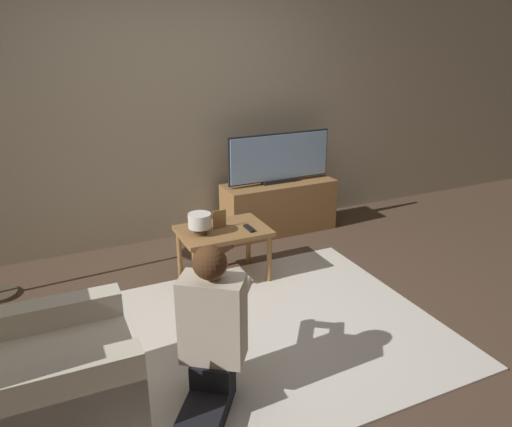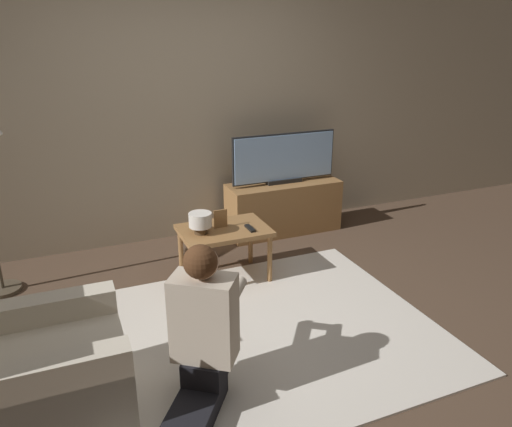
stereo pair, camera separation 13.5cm
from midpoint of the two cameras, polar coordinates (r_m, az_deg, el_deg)
name	(u,v)px [view 2 (the right image)]	position (r m, az deg, el deg)	size (l,w,h in m)	color
ground_plane	(260,334)	(3.50, 1.62, -13.61)	(10.00, 10.00, 0.00)	brown
wall_back	(178,104)	(4.77, -8.06, 12.32)	(10.00, 0.06, 2.60)	tan
rug	(260,333)	(3.50, 1.63, -13.50)	(2.37, 1.96, 0.02)	silver
tv_stand	(283,207)	(5.04, 3.92, 0.71)	(1.14, 0.39, 0.52)	olive
tv	(284,158)	(4.90, 4.04, 6.34)	(1.08, 0.08, 0.50)	black
coffee_table	(224,235)	(4.03, -2.71, -2.48)	(0.71, 0.49, 0.45)	olive
armchair	(30,378)	(2.86, -23.18, -16.88)	(0.88, 0.75, 0.98)	beige
person_kneeling	(203,329)	(2.74, -4.63, -13.05)	(0.68, 0.82, 0.93)	black
picture_frame	(221,219)	(4.00, -3.11, -0.61)	(0.11, 0.01, 0.15)	olive
table_lamp	(200,221)	(3.88, -5.40, -0.89)	(0.18, 0.18, 0.17)	#4C3823
remote	(250,228)	(3.98, 0.28, -1.70)	(0.04, 0.15, 0.02)	black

